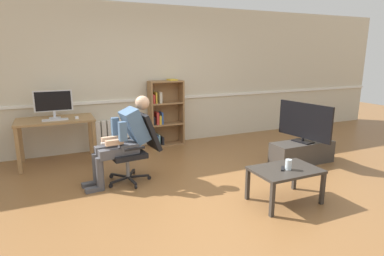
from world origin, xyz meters
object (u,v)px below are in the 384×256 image
keyboard (55,120)px  spare_remote (283,168)px  office_chair (137,145)px  bookshelf (164,115)px  imac_monitor (53,102)px  computer_mouse (77,118)px  person_seated (124,138)px  radiator (116,135)px  drinking_glass (288,165)px  tv_stand (302,152)px  computer_desk (56,125)px  coffee_table (285,173)px  tv_screen (304,122)px

keyboard → spare_remote: keyboard is taller
office_chair → bookshelf: bearing=142.0°
imac_monitor → keyboard: 0.34m
computer_mouse → spare_remote: computer_mouse is taller
computer_mouse → person_seated: (0.52, -1.16, -0.12)m
radiator → person_seated: person_seated is taller
office_chair → drinking_glass: office_chair is taller
tv_stand → drinking_glass: drinking_glass is taller
imac_monitor → radiator: imac_monitor is taller
computer_desk → computer_mouse: size_ratio=11.99×
tv_stand → coffee_table: coffee_table is taller
office_chair → tv_stand: bearing=74.7°
office_chair → person_seated: 0.22m
spare_remote → imac_monitor: bearing=172.7°
office_chair → imac_monitor: bearing=-148.9°
keyboard → coffee_table: bearing=-45.7°
coffee_table → bookshelf: bearing=99.8°
bookshelf → radiator: (-0.94, 0.09, -0.33)m
computer_desk → computer_mouse: bearing=-20.1°
person_seated → spare_remote: 2.15m
computer_desk → drinking_glass: computer_desk is taller
keyboard → bookshelf: size_ratio=0.30×
tv_screen → spare_remote: (-1.27, -1.02, -0.27)m
drinking_glass → tv_stand: bearing=40.9°
tv_stand → drinking_glass: bearing=-139.1°
imac_monitor → bookshelf: size_ratio=0.45×
person_seated → tv_screen: person_seated is taller
person_seated → coffee_table: person_seated is taller
radiator → tv_screen: 3.42m
computer_mouse → tv_stand: 3.78m
tv_screen → drinking_glass: 1.63m
bookshelf → tv_screen: 2.63m
drinking_glass → computer_desk: bearing=132.5°
person_seated → tv_stand: 2.94m
tv_stand → coffee_table: bearing=-140.2°
computer_mouse → drinking_glass: 3.41m
computer_desk → bookshelf: bookshelf is taller
radiator → drinking_glass: size_ratio=5.66×
computer_mouse → office_chair: size_ratio=0.10×
radiator → person_seated: (-0.19, -1.67, 0.37)m
office_chair → coffee_table: (1.47, -1.44, -0.15)m
computer_desk → radiator: bearing=20.6°
person_seated → drinking_glass: 2.21m
tv_screen → tv_stand: bearing=90.0°
bookshelf → drinking_glass: bookshelf is taller
tv_stand → radiator: bearing=142.5°
tv_screen → coffee_table: size_ratio=1.23×
computer_mouse → drinking_glass: bearing=-50.2°
computer_mouse → imac_monitor: bearing=149.0°
person_seated → tv_screen: size_ratio=1.23×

